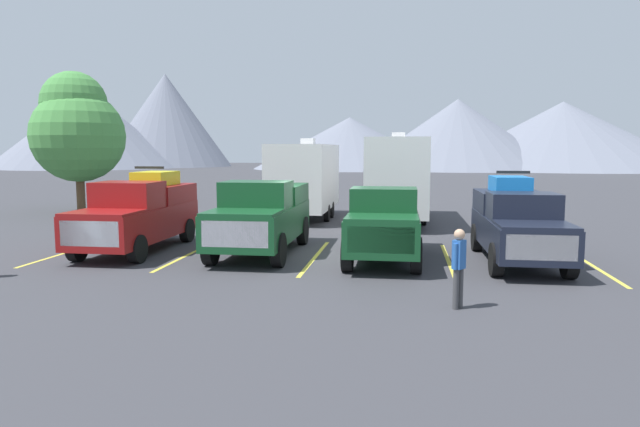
% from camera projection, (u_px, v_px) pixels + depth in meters
% --- Properties ---
extents(ground_plane, '(240.00, 240.00, 0.00)m').
position_uv_depth(ground_plane, '(318.00, 254.00, 17.32)').
color(ground_plane, '#38383D').
extents(pickup_truck_a, '(2.13, 5.54, 2.64)m').
position_uv_depth(pickup_truck_a, '(140.00, 212.00, 17.99)').
color(pickup_truck_a, maroon).
rests_on(pickup_truck_a, ground).
extents(pickup_truck_b, '(2.23, 5.60, 2.26)m').
position_uv_depth(pickup_truck_b, '(262.00, 215.00, 17.42)').
color(pickup_truck_b, '#144723').
rests_on(pickup_truck_b, ground).
extents(pickup_truck_c, '(2.08, 5.28, 2.13)m').
position_uv_depth(pickup_truck_c, '(384.00, 220.00, 16.46)').
color(pickup_truck_c, '#144723').
rests_on(pickup_truck_c, ground).
extents(pickup_truck_d, '(2.05, 5.46, 2.56)m').
position_uv_depth(pickup_truck_d, '(517.00, 221.00, 16.07)').
color(pickup_truck_d, black).
rests_on(pickup_truck_d, ground).
extents(lot_stripe_a, '(0.12, 5.50, 0.01)m').
position_uv_depth(lot_stripe_a, '(74.00, 250.00, 17.93)').
color(lot_stripe_a, gold).
rests_on(lot_stripe_a, ground).
extents(lot_stripe_b, '(0.12, 5.50, 0.01)m').
position_uv_depth(lot_stripe_b, '(190.00, 254.00, 17.36)').
color(lot_stripe_b, gold).
rests_on(lot_stripe_b, ground).
extents(lot_stripe_c, '(0.12, 5.50, 0.01)m').
position_uv_depth(lot_stripe_c, '(315.00, 257.00, 16.79)').
color(lot_stripe_c, gold).
rests_on(lot_stripe_c, ground).
extents(lot_stripe_d, '(0.12, 5.50, 0.01)m').
position_uv_depth(lot_stripe_d, '(448.00, 261.00, 16.23)').
color(lot_stripe_d, gold).
rests_on(lot_stripe_d, ground).
extents(lot_stripe_e, '(0.12, 5.50, 0.01)m').
position_uv_depth(lot_stripe_e, '(591.00, 265.00, 15.66)').
color(lot_stripe_e, gold).
rests_on(lot_stripe_e, ground).
extents(camper_trailer_a, '(2.49, 7.38, 3.72)m').
position_uv_depth(camper_trailer_a, '(305.00, 177.00, 25.84)').
color(camper_trailer_a, white).
rests_on(camper_trailer_a, ground).
extents(camper_trailer_b, '(2.51, 8.93, 3.97)m').
position_uv_depth(camper_trailer_b, '(398.00, 175.00, 24.82)').
color(camper_trailer_b, white).
rests_on(camper_trailer_b, ground).
extents(person_a, '(0.29, 0.31, 1.62)m').
position_uv_depth(person_a, '(459.00, 263.00, 11.27)').
color(person_a, '#3F3F42').
rests_on(person_a, ground).
extents(tree_a, '(4.70, 4.70, 7.17)m').
position_uv_depth(tree_a, '(77.00, 128.00, 28.92)').
color(tree_a, brown).
rests_on(tree_a, ground).
extents(mountain_ridge, '(149.08, 43.35, 17.85)m').
position_uv_depth(mountain_ridge, '(427.00, 129.00, 96.35)').
color(mountain_ridge, slate).
rests_on(mountain_ridge, ground).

